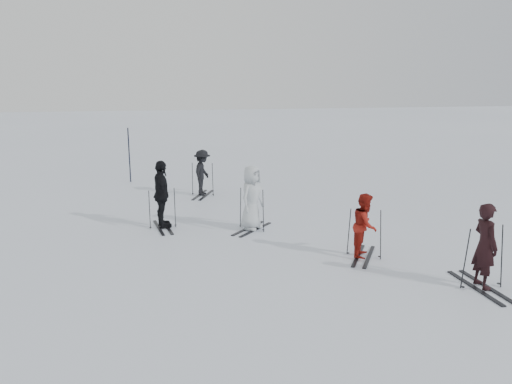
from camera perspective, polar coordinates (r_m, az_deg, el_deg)
ground at (r=13.63m, az=0.90°, el=-5.01°), size 120.00×120.00×0.00m
skier_near_dark at (r=11.03m, az=24.69°, el=-5.73°), size 0.42×0.64×1.74m
skier_red at (r=12.09m, az=12.35°, el=-3.84°), size 0.88×0.93×1.52m
skier_grey at (r=13.95m, az=-0.49°, el=-0.74°), size 1.02×1.04×1.81m
skier_uphill_left at (r=14.34m, az=-10.72°, el=-0.36°), size 0.61×1.18×1.92m
skier_uphill_far at (r=18.27m, az=-6.15°, el=2.15°), size 0.98×1.22×1.66m
skis_near_dark at (r=11.09m, az=24.60°, el=-6.72°), size 1.85×0.99×1.34m
skis_red at (r=12.13m, az=12.31°, el=-4.54°), size 1.88×1.63×1.21m
skis_grey at (r=14.02m, az=-0.49°, el=-1.90°), size 1.83×1.80×1.22m
skis_uphill_left at (r=14.43m, az=-10.66°, el=-1.80°), size 1.71×1.06×1.17m
skis_uphill_far at (r=18.31m, az=-6.13°, el=1.53°), size 1.94×1.51×1.25m
piste_marker at (r=21.25m, az=-14.29°, el=4.10°), size 0.05×0.05×2.24m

